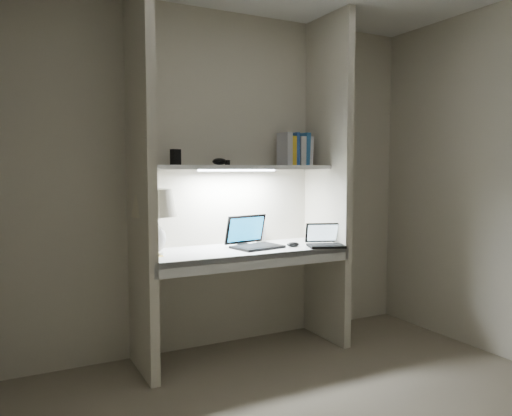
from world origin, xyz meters
TOP-DOWN VIEW (x-y plane):
  - back_wall at (0.00, 1.50)m, footprint 3.20×0.01m
  - alcove_panel_left at (-0.73, 1.23)m, footprint 0.06×0.55m
  - alcove_panel_right at (0.73, 1.23)m, footprint 0.06×0.55m
  - desk at (0.00, 1.23)m, footprint 1.40×0.55m
  - desk_apron at (0.00, 0.96)m, footprint 1.46×0.03m
  - shelf at (0.00, 1.32)m, footprint 1.40×0.36m
  - strip_light at (0.00, 1.32)m, footprint 0.60×0.04m
  - table_lamp at (-0.64, 1.25)m, footprint 0.30×0.30m
  - laptop_main at (0.08, 1.24)m, footprint 0.39×0.35m
  - laptop_netbook at (0.57, 1.04)m, footprint 0.32×0.30m
  - speaker at (0.24, 1.45)m, footprint 0.12×0.10m
  - mouse at (0.35, 1.12)m, footprint 0.11×0.08m
  - cable_coil at (0.07, 1.36)m, footprint 0.12×0.12m
  - sticky_note at (-0.64, 1.20)m, footprint 0.08×0.08m
  - book_row at (0.52, 1.37)m, footprint 0.24×0.17m
  - shelf_box at (-0.45, 1.36)m, footprint 0.08×0.07m
  - shelf_gadget at (-0.11, 1.39)m, footprint 0.14×0.11m

SIDE VIEW (x-z plane):
  - desk_apron at x=0.00m, z-range 0.67..0.77m
  - desk at x=0.00m, z-range 0.73..0.77m
  - sticky_note at x=-0.64m, z-range 0.77..0.77m
  - cable_coil at x=0.07m, z-range 0.77..0.78m
  - mouse at x=0.35m, z-range 0.77..0.80m
  - laptop_netbook at x=0.57m, z-range 0.73..0.89m
  - laptop_main at x=0.08m, z-range 0.71..0.94m
  - speaker at x=0.24m, z-range 0.77..0.91m
  - table_lamp at x=-0.64m, z-range 0.85..1.28m
  - back_wall at x=0.00m, z-range 0.00..2.50m
  - alcove_panel_left at x=-0.73m, z-range 0.00..2.50m
  - alcove_panel_right at x=0.73m, z-range 0.00..2.50m
  - strip_light at x=0.00m, z-range 1.32..1.34m
  - shelf at x=0.00m, z-range 1.34..1.36m
  - shelf_gadget at x=-0.11m, z-range 1.37..1.42m
  - shelf_box at x=-0.45m, z-range 1.36..1.47m
  - book_row at x=0.52m, z-range 1.36..1.61m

